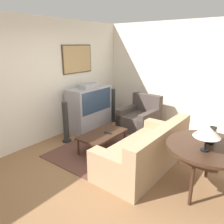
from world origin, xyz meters
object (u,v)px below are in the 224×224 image
at_px(couch, 146,152).
at_px(armchair, 140,119).
at_px(coffee_table, 103,135).
at_px(mantel_clock, 212,135).
at_px(tv, 90,108).
at_px(console_table, 208,150).
at_px(table_lamp, 207,131).
at_px(speaker_tower_right, 113,106).
at_px(speaker_tower_left, 66,123).

bearing_deg(couch, armchair, -145.11).
distance_m(coffee_table, mantel_clock, 2.14).
bearing_deg(armchair, coffee_table, -87.25).
xyz_separation_m(armchair, coffee_table, (-1.51, 0.01, 0.06)).
xyz_separation_m(tv, armchair, (0.80, -1.02, -0.29)).
height_order(couch, console_table, couch).
xyz_separation_m(couch, table_lamp, (-0.31, -1.03, 0.76)).
bearing_deg(speaker_tower_right, armchair, -94.74).
distance_m(console_table, table_lamp, 0.40).
relative_size(coffee_table, speaker_tower_right, 1.11).
bearing_deg(speaker_tower_right, mantel_clock, -118.18).
xyz_separation_m(coffee_table, console_table, (-0.12, -2.07, 0.36)).
bearing_deg(console_table, speaker_tower_right, 60.25).
distance_m(console_table, mantel_clock, 0.21).
bearing_deg(mantel_clock, coffee_table, 89.64).
relative_size(tv, speaker_tower_right, 1.28).
bearing_deg(table_lamp, tv, 71.43).
xyz_separation_m(couch, armchair, (1.52, 1.02, -0.00)).
distance_m(table_lamp, speaker_tower_right, 3.60).
xyz_separation_m(console_table, mantel_clock, (0.11, 0.01, 0.18)).
bearing_deg(speaker_tower_left, coffee_table, -79.45).
distance_m(speaker_tower_left, speaker_tower_right, 1.76).
bearing_deg(console_table, tv, 74.90).
bearing_deg(console_table, mantel_clock, 3.06).
height_order(speaker_tower_left, speaker_tower_right, same).
xyz_separation_m(table_lamp, speaker_tower_right, (1.92, 2.99, -0.61)).
xyz_separation_m(coffee_table, speaker_tower_left, (-0.17, 0.93, 0.10)).
distance_m(couch, mantel_clock, 1.19).
bearing_deg(armchair, console_table, -35.28).
bearing_deg(mantel_clock, armchair, 53.42).
xyz_separation_m(coffee_table, table_lamp, (-0.32, -2.07, 0.71)).
distance_m(coffee_table, speaker_tower_left, 0.95).
bearing_deg(armchair, tv, -138.68).
bearing_deg(table_lamp, couch, 73.13).
relative_size(tv, coffee_table, 1.16).
bearing_deg(coffee_table, console_table, -93.41).
height_order(couch, speaker_tower_left, speaker_tower_left).
distance_m(table_lamp, speaker_tower_left, 3.06).
distance_m(couch, speaker_tower_left, 1.97).
height_order(mantel_clock, speaker_tower_right, mantel_clock).
relative_size(speaker_tower_left, speaker_tower_right, 1.00).
bearing_deg(speaker_tower_left, mantel_clock, -86.96).
bearing_deg(speaker_tower_left, tv, 5.60).
xyz_separation_m(armchair, mantel_clock, (-1.53, -2.06, 0.60)).
bearing_deg(couch, mantel_clock, 90.97).
bearing_deg(speaker_tower_right, couch, -129.28).
height_order(armchair, speaker_tower_left, speaker_tower_left).
distance_m(armchair, console_table, 2.67).
xyz_separation_m(tv, console_table, (-0.83, -3.08, 0.13)).
height_order(tv, armchair, tv).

